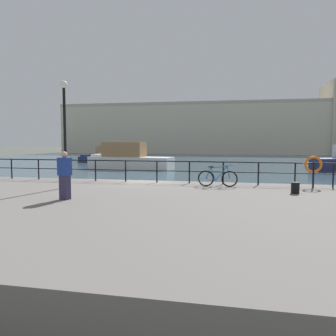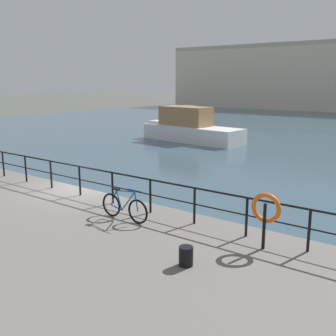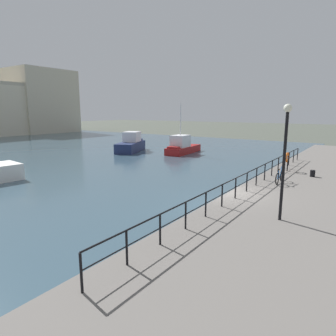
# 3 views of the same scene
# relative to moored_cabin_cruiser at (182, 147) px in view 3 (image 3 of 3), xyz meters

# --- Properties ---
(ground_plane) EXTENTS (240.00, 240.00, 0.00)m
(ground_plane) POSITION_rel_moored_cabin_cruiser_xyz_m (-17.18, -13.67, -0.88)
(ground_plane) COLOR #4C5147
(moored_cabin_cruiser) EXTENTS (6.67, 2.66, 6.22)m
(moored_cabin_cruiser) POSITION_rel_moored_cabin_cruiser_xyz_m (0.00, 0.00, 0.00)
(moored_cabin_cruiser) COLOR maroon
(moored_cabin_cruiser) RESTS_ON water_basin
(moored_red_daysailer) EXTENTS (6.61, 4.53, 2.58)m
(moored_red_daysailer) POSITION_rel_moored_cabin_cruiser_xyz_m (-2.22, 6.67, 0.09)
(moored_red_daysailer) COLOR navy
(moored_red_daysailer) RESTS_ON water_basin
(quay_railing) EXTENTS (24.27, 0.07, 1.08)m
(quay_railing) POSITION_rel_moored_cabin_cruiser_xyz_m (-15.66, -14.42, 0.84)
(quay_railing) COLOR black
(quay_railing) RESTS_ON quay_promenade
(parked_bicycle) EXTENTS (1.77, 0.09, 0.98)m
(parked_bicycle) POSITION_rel_moored_cabin_cruiser_xyz_m (-13.44, -15.39, 0.50)
(parked_bicycle) COLOR black
(parked_bicycle) RESTS_ON quay_promenade
(mooring_bollard) EXTENTS (0.32, 0.32, 0.44)m
(mooring_bollard) POSITION_rel_moored_cabin_cruiser_xyz_m (-10.34, -16.76, 0.33)
(mooring_bollard) COLOR black
(mooring_bollard) RESTS_ON quay_promenade
(life_ring_stand) EXTENTS (0.75, 0.16, 1.40)m
(life_ring_stand) POSITION_rel_moored_cabin_cruiser_xyz_m (-9.33, -14.85, 1.08)
(life_ring_stand) COLOR black
(life_ring_stand) RESTS_ON quay_promenade
(quay_lamp_post) EXTENTS (0.32, 0.32, 4.62)m
(quay_lamp_post) POSITION_rel_moored_cabin_cruiser_xyz_m (-19.92, -17.08, 3.06)
(quay_lamp_post) COLOR black
(quay_lamp_post) RESTS_ON quay_promenade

